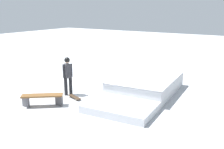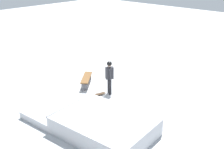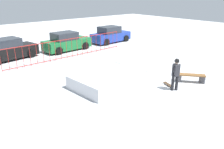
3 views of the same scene
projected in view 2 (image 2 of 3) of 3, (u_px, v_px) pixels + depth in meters
ground_plane at (95, 114)px, 12.25m from camera, size 60.00×60.00×0.00m
skate_ramp at (95, 123)px, 11.03m from camera, size 5.60×3.03×0.74m
skater at (109, 75)px, 13.82m from camera, size 0.39×0.44×1.73m
skateboard at (98, 94)px, 13.94m from camera, size 0.44×0.82×0.09m
park_bench at (86, 79)px, 15.02m from camera, size 1.31×1.50×0.48m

